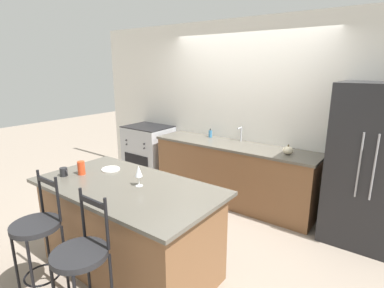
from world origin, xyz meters
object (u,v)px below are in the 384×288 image
object	(u,v)px
dinner_plate	(111,169)
refrigerator	(370,166)
tumbler_cup	(81,168)
soap_bottle	(210,134)
coffee_mug	(64,172)
bar_stool_near	(38,236)
pumpkin_decoration	(288,150)
oven_range	(149,152)
bar_stool_far	(82,267)
wine_glass	(139,172)

from	to	relation	value
dinner_plate	refrigerator	bearing A→B (deg)	38.19
tumbler_cup	soap_bottle	bearing A→B (deg)	86.28
coffee_mug	bar_stool_near	bearing A→B (deg)	-53.39
coffee_mug	tumbler_cup	world-z (taller)	tumbler_cup
refrigerator	pumpkin_decoration	bearing A→B (deg)	-178.80
refrigerator	dinner_plate	distance (m)	2.91
oven_range	tumbler_cup	size ratio (longest dim) A/B	6.80
coffee_mug	tumbler_cup	bearing A→B (deg)	52.91
bar_stool_far	coffee_mug	size ratio (longest dim) A/B	10.64
oven_range	soap_bottle	bearing A→B (deg)	7.91
bar_stool_far	tumbler_cup	xyz separation A→B (m)	(-0.93, 0.66, 0.39)
bar_stool_near	wine_glass	size ratio (longest dim) A/B	5.59
refrigerator	dinner_plate	size ratio (longest dim) A/B	9.27
bar_stool_far	soap_bottle	size ratio (longest dim) A/B	8.18
refrigerator	pumpkin_decoration	size ratio (longest dim) A/B	13.96
wine_glass	soap_bottle	bearing A→B (deg)	105.10
bar_stool_near	coffee_mug	size ratio (longest dim) A/B	10.64
refrigerator	wine_glass	bearing A→B (deg)	-131.37
refrigerator	oven_range	bearing A→B (deg)	179.74
refrigerator	pumpkin_decoration	distance (m)	0.93
wine_glass	soap_bottle	xyz separation A→B (m)	(-0.57, 2.12, -0.09)
soap_bottle	refrigerator	bearing A→B (deg)	-4.70
pumpkin_decoration	tumbler_cup	bearing A→B (deg)	-125.94
bar_stool_far	dinner_plate	xyz separation A→B (m)	(-0.80, 0.93, 0.33)
dinner_plate	wine_glass	xyz separation A→B (m)	(0.59, -0.13, 0.14)
oven_range	wine_glass	world-z (taller)	wine_glass
bar_stool_near	soap_bottle	distance (m)	2.93
bar_stool_near	pumpkin_decoration	bearing A→B (deg)	65.74
soap_bottle	dinner_plate	bearing A→B (deg)	-90.42
refrigerator	tumbler_cup	size ratio (longest dim) A/B	12.96
refrigerator	coffee_mug	xyz separation A→B (m)	(-2.52, -2.21, 0.03)
refrigerator	oven_range	distance (m)	3.53
oven_range	tumbler_cup	bearing A→B (deg)	-62.57
tumbler_cup	pumpkin_decoration	distance (m)	2.53
bar_stool_far	dinner_plate	bearing A→B (deg)	130.65
refrigerator	wine_glass	xyz separation A→B (m)	(-1.70, -1.93, 0.13)
dinner_plate	coffee_mug	size ratio (longest dim) A/B	1.88
refrigerator	bar_stool_far	world-z (taller)	refrigerator
oven_range	tumbler_cup	xyz separation A→B (m)	(1.08, -2.09, 0.50)
bar_stool_far	coffee_mug	xyz separation A→B (m)	(-1.04, 0.52, 0.36)
refrigerator	dinner_plate	xyz separation A→B (m)	(-2.28, -1.80, -0.00)
oven_range	pumpkin_decoration	xyz separation A→B (m)	(2.57, -0.04, 0.48)
dinner_plate	bar_stool_near	bearing A→B (deg)	-81.33
oven_range	bar_stool_near	size ratio (longest dim) A/B	0.86
refrigerator	tumbler_cup	distance (m)	3.18
pumpkin_decoration	bar_stool_near	bearing A→B (deg)	-114.26
soap_bottle	pumpkin_decoration	bearing A→B (deg)	-8.75
wine_glass	refrigerator	bearing A→B (deg)	48.63
wine_glass	dinner_plate	bearing A→B (deg)	167.26
bar_stool_near	wine_glass	xyz separation A→B (m)	(0.45, 0.78, 0.46)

